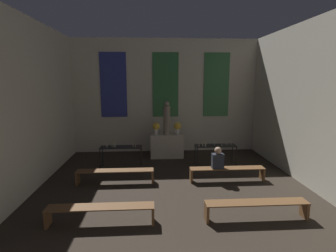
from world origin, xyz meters
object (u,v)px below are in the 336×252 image
pew_second_right (256,206)px  pew_second_left (101,211)px  pew_back_right (227,171)px  candle_rack_left (121,149)px  statue (167,119)px  candle_rack_right (215,147)px  pew_back_left (115,173)px  flower_vase_left (156,127)px  altar (167,145)px  flower_vase_right (177,127)px  person_seated (218,159)px

pew_second_right → pew_second_left: bearing=180.0°
pew_second_left → pew_back_right: size_ratio=1.00×
pew_back_right → candle_rack_left: bearing=157.0°
statue → candle_rack_left: statue is taller
candle_rack_right → pew_back_left: bearing=-157.0°
flower_vase_left → pew_back_left: bearing=-115.4°
altar → flower_vase_left: 0.90m
flower_vase_right → pew_back_left: (-2.19, -2.77, -0.94)m
candle_rack_right → altar: bearing=143.3°
flower_vase_left → candle_rack_right: 2.58m
candle_rack_left → candle_rack_right: (3.46, -0.00, 0.00)m
altar → candle_rack_left: (-1.74, -1.28, 0.22)m
pew_second_left → pew_back_right: bearing=33.8°
statue → pew_back_right: 3.52m
statue → candle_rack_right: statue is taller
flower_vase_left → person_seated: bearing=-55.8°
flower_vase_left → candle_rack_right: size_ratio=0.33×
pew_back_left → pew_back_right: same height
person_seated → pew_second_right: bearing=-82.4°
candle_rack_left → pew_back_left: bearing=-90.7°
pew_second_left → pew_second_right: 3.51m
pew_back_left → person_seated: (3.19, 0.00, 0.40)m
flower_vase_left → pew_back_left: 3.20m
flower_vase_right → pew_back_right: bearing=-64.6°
altar → flower_vase_left: flower_vase_left is taller
statue → pew_back_left: 3.52m
flower_vase_right → person_seated: 2.99m
candle_rack_left → pew_second_left: bearing=-90.3°
flower_vase_right → candle_rack_left: 2.59m
statue → flower_vase_left: bearing=180.0°
altar → flower_vase_left: (-0.44, 0.00, 0.78)m
altar → pew_second_right: size_ratio=0.57×
flower_vase_right → pew_second_left: flower_vase_right is taller
flower_vase_right → pew_back_left: 3.65m
flower_vase_right → candle_rack_right: bearing=-45.0°
flower_vase_left → pew_second_left: bearing=-104.4°
flower_vase_right → pew_second_left: 5.65m
candle_rack_right → pew_back_left: 3.80m
pew_second_right → pew_back_left: bearing=146.2°
altar → pew_back_right: (1.75, -2.77, -0.16)m
flower_vase_right → pew_second_left: size_ratio=0.21×
flower_vase_left → candle_rack_right: bearing=-30.7°
statue → candle_rack_right: bearing=-36.7°
altar → pew_second_left: altar is taller
candle_rack_left → pew_back_right: size_ratio=0.64×
altar → flower_vase_right: bearing=0.0°
pew_second_left → pew_back_left: size_ratio=1.00×
candle_rack_left → flower_vase_left: bearing=44.7°
candle_rack_right → person_seated: bearing=-101.0°
pew_second_left → person_seated: bearing=36.4°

